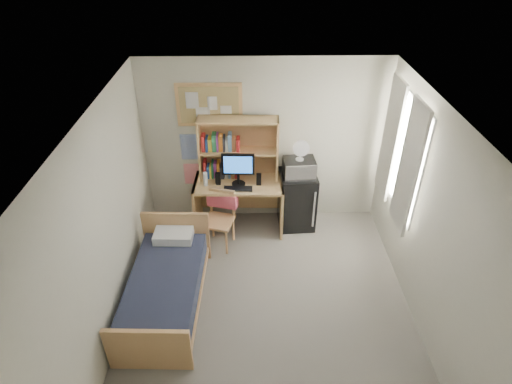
{
  "coord_description": "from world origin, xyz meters",
  "views": [
    {
      "loc": [
        -0.21,
        -3.66,
        4.22
      ],
      "look_at": [
        -0.13,
        1.2,
        1.01
      ],
      "focal_mm": 30.0,
      "sensor_mm": 36.0,
      "label": 1
    }
  ],
  "objects_px": {
    "desk_fan": "(300,151)",
    "bed": "(166,291)",
    "speaker_right": "(259,179)",
    "speaker_left": "(218,179)",
    "monitor": "(238,169)",
    "mini_fridge": "(297,200)",
    "bulletin_board": "(209,105)",
    "desk_chair": "(219,221)",
    "microwave": "(299,168)",
    "desk": "(239,205)"
  },
  "relations": [
    {
      "from": "bulletin_board",
      "to": "desk_chair",
      "type": "bearing_deg",
      "value": -82.17
    },
    {
      "from": "speaker_left",
      "to": "monitor",
      "type": "bearing_deg",
      "value": -0.0
    },
    {
      "from": "desk",
      "to": "monitor",
      "type": "bearing_deg",
      "value": -90.0
    },
    {
      "from": "desk",
      "to": "monitor",
      "type": "xyz_separation_m",
      "value": [
        -0.0,
        -0.06,
        0.67
      ]
    },
    {
      "from": "monitor",
      "to": "desk_fan",
      "type": "height_order",
      "value": "desk_fan"
    },
    {
      "from": "microwave",
      "to": "monitor",
      "type": "bearing_deg",
      "value": -176.86
    },
    {
      "from": "mini_fridge",
      "to": "microwave",
      "type": "distance_m",
      "value": 0.59
    },
    {
      "from": "bed",
      "to": "speaker_left",
      "type": "bearing_deg",
      "value": 71.06
    },
    {
      "from": "mini_fridge",
      "to": "desk",
      "type": "bearing_deg",
      "value": -179.38
    },
    {
      "from": "microwave",
      "to": "speaker_left",
      "type": "bearing_deg",
      "value": -178.99
    },
    {
      "from": "speaker_left",
      "to": "desk_fan",
      "type": "xyz_separation_m",
      "value": [
        1.2,
        0.09,
        0.4
      ]
    },
    {
      "from": "speaker_left",
      "to": "desk_fan",
      "type": "bearing_deg",
      "value": 6.43
    },
    {
      "from": "monitor",
      "to": "speaker_right",
      "type": "bearing_deg",
      "value": -0.0
    },
    {
      "from": "bulletin_board",
      "to": "speaker_right",
      "type": "height_order",
      "value": "bulletin_board"
    },
    {
      "from": "bulletin_board",
      "to": "mini_fridge",
      "type": "bearing_deg",
      "value": -11.94
    },
    {
      "from": "mini_fridge",
      "to": "desk_fan",
      "type": "bearing_deg",
      "value": -90.0
    },
    {
      "from": "bulletin_board",
      "to": "desk_chair",
      "type": "relative_size",
      "value": 1.06
    },
    {
      "from": "bulletin_board",
      "to": "desk_fan",
      "type": "xyz_separation_m",
      "value": [
        1.3,
        -0.29,
        -0.59
      ]
    },
    {
      "from": "mini_fridge",
      "to": "speaker_right",
      "type": "relative_size",
      "value": 5.29
    },
    {
      "from": "desk_chair",
      "to": "bed",
      "type": "xyz_separation_m",
      "value": [
        -0.61,
        -1.17,
        -0.2
      ]
    },
    {
      "from": "desk_fan",
      "to": "microwave",
      "type": "bearing_deg",
      "value": 0.0
    },
    {
      "from": "speaker_right",
      "to": "desk_fan",
      "type": "bearing_deg",
      "value": 12.76
    },
    {
      "from": "monitor",
      "to": "desk_fan",
      "type": "bearing_deg",
      "value": 8.56
    },
    {
      "from": "desk_fan",
      "to": "bed",
      "type": "bearing_deg",
      "value": -140.77
    },
    {
      "from": "bed",
      "to": "desk_fan",
      "type": "xyz_separation_m",
      "value": [
        1.8,
        1.66,
        1.09
      ]
    },
    {
      "from": "bed",
      "to": "monitor",
      "type": "distance_m",
      "value": 1.98
    },
    {
      "from": "mini_fridge",
      "to": "microwave",
      "type": "xyz_separation_m",
      "value": [
        0.0,
        -0.02,
        0.59
      ]
    },
    {
      "from": "desk",
      "to": "monitor",
      "type": "relative_size",
      "value": 2.66
    },
    {
      "from": "bulletin_board",
      "to": "desk_chair",
      "type": "height_order",
      "value": "bulletin_board"
    },
    {
      "from": "speaker_left",
      "to": "bulletin_board",
      "type": "bearing_deg",
      "value": 106.15
    },
    {
      "from": "bed",
      "to": "microwave",
      "type": "distance_m",
      "value": 2.58
    },
    {
      "from": "mini_fridge",
      "to": "speaker_right",
      "type": "height_order",
      "value": "speaker_right"
    },
    {
      "from": "desk",
      "to": "speaker_left",
      "type": "xyz_separation_m",
      "value": [
        -0.3,
        -0.05,
        0.51
      ]
    },
    {
      "from": "microwave",
      "to": "mini_fridge",
      "type": "bearing_deg",
      "value": 90.0
    },
    {
      "from": "speaker_right",
      "to": "speaker_left",
      "type": "bearing_deg",
      "value": 180.0
    },
    {
      "from": "speaker_left",
      "to": "desk_fan",
      "type": "relative_size",
      "value": 0.62
    },
    {
      "from": "bulletin_board",
      "to": "desk",
      "type": "distance_m",
      "value": 1.59
    },
    {
      "from": "monitor",
      "to": "speaker_left",
      "type": "relative_size",
      "value": 2.74
    },
    {
      "from": "speaker_right",
      "to": "desk_fan",
      "type": "relative_size",
      "value": 0.58
    },
    {
      "from": "bulletin_board",
      "to": "desk_chair",
      "type": "distance_m",
      "value": 1.67
    },
    {
      "from": "microwave",
      "to": "desk",
      "type": "bearing_deg",
      "value": 179.35
    },
    {
      "from": "speaker_left",
      "to": "microwave",
      "type": "xyz_separation_m",
      "value": [
        1.2,
        0.09,
        0.12
      ]
    },
    {
      "from": "speaker_right",
      "to": "bed",
      "type": "bearing_deg",
      "value": -125.86
    },
    {
      "from": "desk_fan",
      "to": "mini_fridge",
      "type": "bearing_deg",
      "value": 90.0
    },
    {
      "from": "desk_chair",
      "to": "speaker_right",
      "type": "relative_size",
      "value": 5.13
    },
    {
      "from": "desk_chair",
      "to": "bulletin_board",
      "type": "bearing_deg",
      "value": 113.86
    },
    {
      "from": "desk_chair",
      "to": "microwave",
      "type": "bearing_deg",
      "value": 38.22
    },
    {
      "from": "mini_fridge",
      "to": "bulletin_board",
      "type": "bearing_deg",
      "value": 164.57
    },
    {
      "from": "mini_fridge",
      "to": "speaker_left",
      "type": "height_order",
      "value": "speaker_left"
    },
    {
      "from": "desk_chair",
      "to": "mini_fridge",
      "type": "height_order",
      "value": "mini_fridge"
    }
  ]
}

